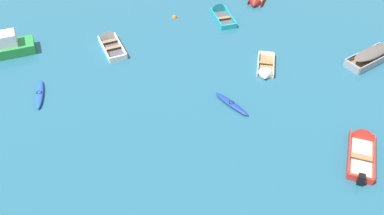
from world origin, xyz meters
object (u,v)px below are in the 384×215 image
object	(u,v)px
rowboat_maroon_near_camera	(256,2)
kayak_deep_blue_cluster_inner	(231,104)
mooring_buoy_near_foreground	(174,18)
rowboat_white_midfield_left	(109,41)
rowboat_white_center	(265,71)
rowboat_grey_midfield_right	(376,54)
kayak_blue_far_back	(39,94)
rowboat_turquoise_near_left	(220,13)
rowboat_red_outer_right	(361,144)

from	to	relation	value
rowboat_maroon_near_camera	kayak_deep_blue_cluster_inner	distance (m)	14.17
mooring_buoy_near_foreground	rowboat_maroon_near_camera	bearing A→B (deg)	27.39
rowboat_maroon_near_camera	rowboat_white_midfield_left	bearing A→B (deg)	-143.71
rowboat_white_midfield_left	mooring_buoy_near_foreground	world-z (taller)	rowboat_white_midfield_left
rowboat_white_center	kayak_deep_blue_cluster_inner	xyz separation A→B (m)	(-2.11, -3.76, -0.03)
rowboat_grey_midfield_right	rowboat_maroon_near_camera	bearing A→B (deg)	140.29
kayak_blue_far_back	rowboat_grey_midfield_right	distance (m)	23.81
rowboat_grey_midfield_right	kayak_blue_far_back	bearing A→B (deg)	-161.52
rowboat_white_center	rowboat_white_midfield_left	bearing A→B (deg)	169.38
kayak_deep_blue_cluster_inner	rowboat_turquoise_near_left	bearing A→B (deg)	98.87
rowboat_turquoise_near_left	kayak_blue_far_back	bearing A→B (deg)	-130.68
rowboat_grey_midfield_right	mooring_buoy_near_foreground	xyz separation A→B (m)	(-15.62, 3.88, -0.43)
rowboat_white_midfield_left	kayak_deep_blue_cluster_inner	bearing A→B (deg)	-31.31
rowboat_turquoise_near_left	kayak_blue_far_back	distance (m)	16.42
rowboat_white_midfield_left	mooring_buoy_near_foreground	distance (m)	6.33
kayak_deep_blue_cluster_inner	mooring_buoy_near_foreground	xyz separation A→B (m)	(-5.56, 10.63, -0.13)
kayak_blue_far_back	rowboat_turquoise_near_left	bearing A→B (deg)	49.32
rowboat_maroon_near_camera	rowboat_turquoise_near_left	world-z (taller)	rowboat_turquoise_near_left
kayak_blue_far_back	mooring_buoy_near_foreground	bearing A→B (deg)	58.64
rowboat_turquoise_near_left	rowboat_grey_midfield_right	bearing A→B (deg)	-22.44
rowboat_maroon_near_camera	rowboat_white_midfield_left	size ratio (longest dim) A/B	0.93
rowboat_maroon_near_camera	mooring_buoy_near_foreground	xyz separation A→B (m)	(-6.74, -3.49, -0.16)
rowboat_red_outer_right	kayak_deep_blue_cluster_inner	xyz separation A→B (m)	(-7.61, 2.50, -0.07)
rowboat_grey_midfield_right	rowboat_white_midfield_left	world-z (taller)	rowboat_grey_midfield_right
kayak_blue_far_back	rowboat_grey_midfield_right	xyz separation A→B (m)	(22.58, 7.55, 0.29)
kayak_deep_blue_cluster_inner	rowboat_turquoise_near_left	size ratio (longest dim) A/B	0.66
rowboat_white_center	rowboat_turquoise_near_left	bearing A→B (deg)	116.47
rowboat_maroon_near_camera	rowboat_white_midfield_left	distance (m)	13.71
rowboat_red_outer_right	rowboat_maroon_near_camera	bearing A→B (deg)	111.15
rowboat_maroon_near_camera	kayak_blue_far_back	distance (m)	20.26
rowboat_white_center	rowboat_grey_midfield_right	bearing A→B (deg)	20.64
rowboat_red_outer_right	rowboat_grey_midfield_right	xyz separation A→B (m)	(2.45, 9.25, 0.23)
kayak_deep_blue_cluster_inner	rowboat_grey_midfield_right	size ratio (longest dim) A/B	0.59
rowboat_maroon_near_camera	rowboat_white_center	distance (m)	10.41
rowboat_red_outer_right	rowboat_white_center	distance (m)	8.33
rowboat_turquoise_near_left	mooring_buoy_near_foreground	world-z (taller)	rowboat_turquoise_near_left
rowboat_grey_midfield_right	mooring_buoy_near_foreground	size ratio (longest dim) A/B	10.14
rowboat_red_outer_right	mooring_buoy_near_foreground	bearing A→B (deg)	135.08
kayak_blue_far_back	rowboat_red_outer_right	bearing A→B (deg)	-4.84
rowboat_red_outer_right	kayak_blue_far_back	world-z (taller)	rowboat_red_outer_right
kayak_deep_blue_cluster_inner	rowboat_white_midfield_left	size ratio (longest dim) A/B	0.64
rowboat_maroon_near_camera	rowboat_white_center	bearing A→B (deg)	-84.85
rowboat_white_midfield_left	rowboat_grey_midfield_right	bearing A→B (deg)	2.14
kayak_blue_far_back	mooring_buoy_near_foreground	size ratio (longest dim) A/B	7.17
rowboat_red_outer_right	rowboat_turquoise_near_left	size ratio (longest dim) A/B	1.16
rowboat_white_center	rowboat_turquoise_near_left	distance (m)	8.82
kayak_blue_far_back	rowboat_grey_midfield_right	size ratio (longest dim) A/B	0.71
rowboat_maroon_near_camera	rowboat_white_center	size ratio (longest dim) A/B	1.13
rowboat_maroon_near_camera	rowboat_red_outer_right	size ratio (longest dim) A/B	0.83
rowboat_maroon_near_camera	rowboat_red_outer_right	bearing A→B (deg)	-68.85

